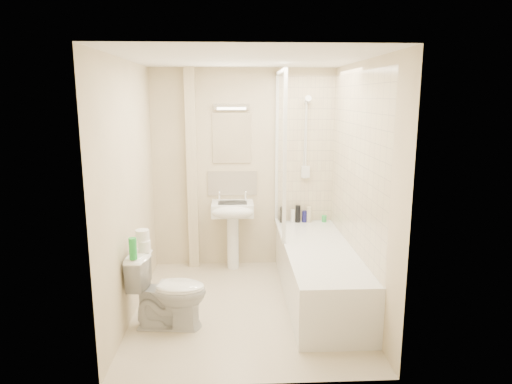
{
  "coord_description": "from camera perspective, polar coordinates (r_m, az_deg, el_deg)",
  "views": [
    {
      "loc": [
        -0.11,
        -4.23,
        2.07
      ],
      "look_at": [
        0.1,
        0.2,
        1.14
      ],
      "focal_mm": 32.0,
      "sensor_mm": 36.0,
      "label": 1
    }
  ],
  "objects": [
    {
      "name": "green_bottle",
      "position": [
        4.08,
        -15.14,
        -6.85
      ],
      "size": [
        0.07,
        0.07,
        0.19
      ],
      "primitive_type": "cylinder",
      "color": "green",
      "rests_on": "toilet"
    },
    {
      "name": "bottle_white_a",
      "position": [
        5.62,
        4.64,
        -3.01
      ],
      "size": [
        0.06,
        0.06,
        0.16
      ],
      "primitive_type": "cylinder",
      "color": "white",
      "rests_on": "bathtub"
    },
    {
      "name": "splashback",
      "position": [
        5.57,
        -2.98,
        1.09
      ],
      "size": [
        0.6,
        0.02,
        0.3
      ],
      "primitive_type": "cube",
      "color": "beige",
      "rests_on": "wall_back"
    },
    {
      "name": "strip_light",
      "position": [
        5.45,
        -3.08,
        10.6
      ],
      "size": [
        0.42,
        0.07,
        0.07
      ],
      "primitive_type": "cube",
      "color": "silver",
      "rests_on": "wall_back"
    },
    {
      "name": "ceiling",
      "position": [
        4.25,
        -1.27,
        16.34
      ],
      "size": [
        2.2,
        2.5,
        0.02
      ],
      "primitive_type": "cube",
      "color": "white",
      "rests_on": "wall_back"
    },
    {
      "name": "bottle_black_a",
      "position": [
        5.6,
        3.33,
        -2.84
      ],
      "size": [
        0.07,
        0.07,
        0.2
      ],
      "primitive_type": "cylinder",
      "color": "black",
      "rests_on": "bathtub"
    },
    {
      "name": "floor",
      "position": [
        4.71,
        -1.13,
        -14.19
      ],
      "size": [
        2.5,
        2.5,
        0.0
      ],
      "primitive_type": "plane",
      "color": "beige",
      "rests_on": "ground"
    },
    {
      "name": "wall_back",
      "position": [
        5.55,
        -1.55,
        2.85
      ],
      "size": [
        2.2,
        0.02,
        2.4
      ],
      "primitive_type": "cube",
      "color": "beige",
      "rests_on": "ground"
    },
    {
      "name": "tile_right",
      "position": [
        4.63,
        12.32,
        3.61
      ],
      "size": [
        0.01,
        2.1,
        1.75
      ],
      "primitive_type": "cube",
      "color": "beige",
      "rests_on": "wall_right"
    },
    {
      "name": "bottle_green",
      "position": [
        5.7,
        8.51,
        -3.31
      ],
      "size": [
        0.06,
        0.06,
        0.08
      ],
      "primitive_type": "cylinder",
      "color": "green",
      "rests_on": "bathtub"
    },
    {
      "name": "toilet",
      "position": [
        4.29,
        -10.88,
        -12.0
      ],
      "size": [
        0.52,
        0.76,
        0.69
      ],
      "primitive_type": "imported",
      "rotation": [
        0.0,
        0.0,
        1.47
      ],
      "color": "white",
      "rests_on": "ground"
    },
    {
      "name": "toilet_roll_upper",
      "position": [
        4.26,
        -14.01,
        -5.24
      ],
      "size": [
        0.12,
        0.12,
        0.1
      ],
      "primitive_type": "cylinder",
      "color": "white",
      "rests_on": "toilet_roll_lower"
    },
    {
      "name": "pipe_boxing",
      "position": [
        5.51,
        -8.0,
        2.68
      ],
      "size": [
        0.12,
        0.12,
        2.4
      ],
      "primitive_type": "cube",
      "color": "beige",
      "rests_on": "ground"
    },
    {
      "name": "pedestal_sink",
      "position": [
        5.43,
        -2.94,
        -3.12
      ],
      "size": [
        0.49,
        0.46,
        0.95
      ],
      "color": "white",
      "rests_on": "ground"
    },
    {
      "name": "shower_screen",
      "position": [
        5.09,
        3.07,
        4.87
      ],
      "size": [
        0.04,
        0.92,
        1.8
      ],
      "color": "white",
      "rests_on": "bathtub"
    },
    {
      "name": "bottle_black_b",
      "position": [
        5.63,
        5.26,
        -2.74
      ],
      "size": [
        0.06,
        0.06,
        0.21
      ],
      "primitive_type": "cylinder",
      "color": "black",
      "rests_on": "bathtub"
    },
    {
      "name": "tile_back",
      "position": [
        5.57,
        6.21,
        5.16
      ],
      "size": [
        0.7,
        0.01,
        1.75
      ],
      "primitive_type": "cube",
      "color": "beige",
      "rests_on": "wall_back"
    },
    {
      "name": "mirror",
      "position": [
        5.49,
        -3.04,
        6.74
      ],
      "size": [
        0.46,
        0.01,
        0.6
      ],
      "primitive_type": "cube",
      "color": "white",
      "rests_on": "wall_back"
    },
    {
      "name": "bottle_blue",
      "position": [
        5.65,
        6.08,
        -3.06
      ],
      "size": [
        0.06,
        0.06,
        0.14
      ],
      "primitive_type": "cylinder",
      "color": "#131251",
      "rests_on": "bathtub"
    },
    {
      "name": "bottle_cream",
      "position": [
        5.65,
        6.65,
        -2.81
      ],
      "size": [
        0.07,
        0.07,
        0.19
      ],
      "primitive_type": "cylinder",
      "color": "beige",
      "rests_on": "bathtub"
    },
    {
      "name": "bathtub",
      "position": [
        4.85,
        7.81,
        -9.77
      ],
      "size": [
        0.7,
        2.1,
        0.55
      ],
      "color": "white",
      "rests_on": "ground"
    },
    {
      "name": "toilet_roll_lower",
      "position": [
        4.26,
        -13.78,
        -6.58
      ],
      "size": [
        0.11,
        0.11,
        0.1
      ],
      "primitive_type": "cylinder",
      "color": "white",
      "rests_on": "toilet"
    },
    {
      "name": "wall_right",
      "position": [
        4.49,
        13.0,
        0.39
      ],
      "size": [
        0.02,
        2.5,
        2.4
      ],
      "primitive_type": "cube",
      "color": "beige",
      "rests_on": "ground"
    },
    {
      "name": "shower_fixture",
      "position": [
        5.52,
        6.29,
        6.35
      ],
      "size": [
        0.1,
        0.16,
        0.99
      ],
      "color": "white",
      "rests_on": "wall_back"
    },
    {
      "name": "wall_left",
      "position": [
        4.43,
        -15.57,
        0.12
      ],
      "size": [
        0.02,
        2.5,
        2.4
      ],
      "primitive_type": "cube",
      "color": "beige",
      "rests_on": "ground"
    }
  ]
}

